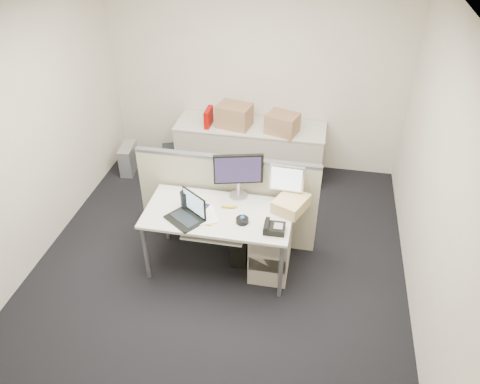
% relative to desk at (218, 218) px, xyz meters
% --- Properties ---
extents(floor, '(4.00, 4.50, 0.01)m').
position_rel_desk_xyz_m(floor, '(0.00, 0.00, -0.67)').
color(floor, black).
rests_on(floor, ground).
extents(ceiling, '(4.00, 4.50, 0.01)m').
position_rel_desk_xyz_m(ceiling, '(0.00, 0.00, 2.04)').
color(ceiling, white).
rests_on(ceiling, ground).
extents(wall_back, '(4.00, 0.02, 2.70)m').
position_rel_desk_xyz_m(wall_back, '(0.00, 2.25, 0.69)').
color(wall_back, beige).
rests_on(wall_back, ground).
extents(wall_front, '(4.00, 0.02, 2.70)m').
position_rel_desk_xyz_m(wall_front, '(0.00, -2.25, 0.69)').
color(wall_front, beige).
rests_on(wall_front, ground).
extents(wall_left, '(0.02, 4.50, 2.70)m').
position_rel_desk_xyz_m(wall_left, '(-2.00, 0.00, 0.69)').
color(wall_left, beige).
rests_on(wall_left, ground).
extents(wall_right, '(0.02, 4.50, 2.70)m').
position_rel_desk_xyz_m(wall_right, '(2.00, 0.00, 0.69)').
color(wall_right, beige).
rests_on(wall_right, ground).
extents(desk, '(1.50, 0.75, 0.73)m').
position_rel_desk_xyz_m(desk, '(0.00, 0.00, 0.00)').
color(desk, silver).
rests_on(desk, floor).
extents(keyboard_tray, '(0.62, 0.32, 0.02)m').
position_rel_desk_xyz_m(keyboard_tray, '(0.00, -0.18, -0.04)').
color(keyboard_tray, silver).
rests_on(keyboard_tray, desk).
extents(drawer_pedestal, '(0.40, 0.55, 0.65)m').
position_rel_desk_xyz_m(drawer_pedestal, '(0.55, 0.05, -0.34)').
color(drawer_pedestal, '#B3A796').
rests_on(drawer_pedestal, floor).
extents(cubicle_partition, '(2.00, 0.06, 1.10)m').
position_rel_desk_xyz_m(cubicle_partition, '(0.00, 0.45, -0.11)').
color(cubicle_partition, '#ADA68C').
rests_on(cubicle_partition, floor).
extents(back_counter, '(2.00, 0.60, 0.72)m').
position_rel_desk_xyz_m(back_counter, '(0.00, 1.93, -0.30)').
color(back_counter, '#B3A796').
rests_on(back_counter, floor).
extents(monitor_main, '(0.54, 0.32, 0.51)m').
position_rel_desk_xyz_m(monitor_main, '(0.15, 0.32, 0.32)').
color(monitor_main, black).
rests_on(monitor_main, desk).
extents(monitor_small, '(0.36, 0.19, 0.43)m').
position_rel_desk_xyz_m(monitor_small, '(0.65, 0.32, 0.28)').
color(monitor_small, '#B7B7BC').
rests_on(monitor_small, desk).
extents(laptop, '(0.44, 0.42, 0.27)m').
position_rel_desk_xyz_m(laptop, '(-0.30, -0.18, 0.20)').
color(laptop, black).
rests_on(laptop, desk).
extents(trackball, '(0.14, 0.14, 0.05)m').
position_rel_desk_xyz_m(trackball, '(0.27, -0.11, 0.09)').
color(trackball, black).
rests_on(trackball, desk).
extents(desk_phone, '(0.21, 0.17, 0.07)m').
position_rel_desk_xyz_m(desk_phone, '(0.60, -0.18, 0.10)').
color(desk_phone, black).
rests_on(desk_phone, desk).
extents(paper_stack, '(0.32, 0.36, 0.01)m').
position_rel_desk_xyz_m(paper_stack, '(-0.12, -0.08, 0.07)').
color(paper_stack, white).
rests_on(paper_stack, desk).
extents(sticky_pad, '(0.10, 0.10, 0.01)m').
position_rel_desk_xyz_m(sticky_pad, '(-0.05, -0.18, 0.07)').
color(sticky_pad, gold).
rests_on(sticky_pad, desk).
extents(travel_mug, '(0.10, 0.10, 0.18)m').
position_rel_desk_xyz_m(travel_mug, '(-0.35, 0.02, 0.16)').
color(travel_mug, black).
rests_on(travel_mug, desk).
extents(banana, '(0.18, 0.07, 0.04)m').
position_rel_desk_xyz_m(banana, '(0.09, 0.10, 0.08)').
color(banana, gold).
rests_on(banana, desk).
extents(cellphone, '(0.09, 0.12, 0.01)m').
position_rel_desk_xyz_m(cellphone, '(-0.15, 0.05, 0.07)').
color(cellphone, black).
rests_on(cellphone, desk).
extents(manila_folders, '(0.40, 0.44, 0.13)m').
position_rel_desk_xyz_m(manila_folders, '(0.72, 0.20, 0.13)').
color(manila_folders, tan).
rests_on(manila_folders, desk).
extents(keyboard, '(0.47, 0.28, 0.02)m').
position_rel_desk_xyz_m(keyboard, '(-0.05, -0.14, -0.02)').
color(keyboard, black).
rests_on(keyboard, keyboard_tray).
extents(pc_tower_desk, '(0.19, 0.45, 0.42)m').
position_rel_desk_xyz_m(pc_tower_desk, '(0.20, 0.20, -0.46)').
color(pc_tower_desk, black).
rests_on(pc_tower_desk, floor).
extents(pc_tower_spare_dark, '(0.31, 0.47, 0.40)m').
position_rel_desk_xyz_m(pc_tower_spare_dark, '(-1.08, 1.63, -0.46)').
color(pc_tower_spare_dark, black).
rests_on(pc_tower_spare_dark, floor).
extents(pc_tower_spare_silver, '(0.22, 0.44, 0.40)m').
position_rel_desk_xyz_m(pc_tower_spare_silver, '(-1.70, 1.64, -0.47)').
color(pc_tower_spare_silver, '#B7B7BC').
rests_on(pc_tower_spare_silver, floor).
extents(cardboard_box_left, '(0.48, 0.40, 0.32)m').
position_rel_desk_xyz_m(cardboard_box_left, '(-0.21, 1.87, 0.22)').
color(cardboard_box_left, '#AA8155').
rests_on(cardboard_box_left, back_counter).
extents(cardboard_box_right, '(0.46, 0.41, 0.28)m').
position_rel_desk_xyz_m(cardboard_box_right, '(0.44, 1.81, 0.20)').
color(cardboard_box_right, '#AA8155').
rests_on(cardboard_box_right, back_counter).
extents(red_binder, '(0.07, 0.28, 0.26)m').
position_rel_desk_xyz_m(red_binder, '(-0.55, 1.83, 0.18)').
color(red_binder, '#960904').
rests_on(red_binder, back_counter).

